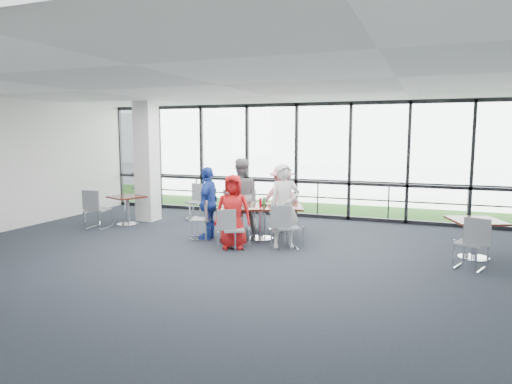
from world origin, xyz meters
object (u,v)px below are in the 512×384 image
(diner_near_right, at_px, (284,206))
(chair_main_end, at_px, (201,220))
(diner_near_left, at_px, (233,211))
(diner_far_right, at_px, (282,199))
(chair_main_fl, at_px, (240,211))
(diner_end, at_px, (208,203))
(chair_spare_lb, at_px, (197,202))
(chair_main_fr, at_px, (279,212))
(chair_spare_la, at_px, (98,210))
(chair_spare_r, at_px, (471,243))
(main_table, at_px, (261,212))
(chair_main_nl, at_px, (234,230))
(structural_column, at_px, (147,162))
(diner_far_left, at_px, (240,196))
(side_table_left, at_px, (127,201))
(chair_main_nr, at_px, (288,227))
(side_table_right, at_px, (476,226))

(diner_near_right, relative_size, chair_main_end, 1.98)
(diner_near_left, bearing_deg, chair_main_end, 139.20)
(diner_far_right, bearing_deg, chair_main_fl, 5.87)
(diner_end, distance_m, chair_spare_lb, 2.48)
(chair_main_fr, distance_m, chair_spare_la, 4.48)
(chair_main_fl, height_order, chair_spare_r, chair_main_fl)
(main_table, bearing_deg, chair_main_nl, -120.24)
(structural_column, height_order, diner_near_right, structural_column)
(diner_near_left, bearing_deg, main_table, 59.29)
(diner_far_right, xyz_separation_m, chair_spare_lb, (-2.70, 0.72, -0.33))
(diner_far_right, bearing_deg, chair_spare_lb, -21.24)
(diner_near_right, height_order, diner_far_left, diner_far_left)
(diner_near_right, height_order, chair_main_fl, diner_near_right)
(chair_main_end, height_order, chair_spare_lb, chair_spare_lb)
(side_table_left, xyz_separation_m, diner_near_right, (4.50, -0.78, 0.25))
(chair_main_nr, height_order, chair_main_end, chair_main_nr)
(diner_near_right, distance_m, chair_spare_la, 4.89)
(chair_main_end, bearing_deg, chair_main_fr, 125.49)
(diner_end, bearing_deg, chair_spare_lb, -152.08)
(chair_spare_lb, bearing_deg, chair_main_end, 137.85)
(chair_spare_lb, height_order, chair_spare_r, chair_spare_lb)
(diner_near_left, relative_size, chair_spare_la, 1.59)
(diner_near_left, height_order, chair_spare_lb, diner_near_left)
(diner_far_right, xyz_separation_m, chair_main_nr, (0.62, -1.53, -0.35))
(side_table_right, xyz_separation_m, chair_main_fl, (-5.11, 0.76, -0.15))
(diner_far_left, relative_size, chair_main_fl, 1.84)
(diner_near_left, bearing_deg, chair_spare_la, 157.01)
(main_table, xyz_separation_m, chair_main_fl, (-0.79, 0.69, -0.13))
(diner_near_right, relative_size, chair_spare_lb, 1.84)
(side_table_left, xyz_separation_m, diner_near_left, (3.53, -1.21, 0.14))
(chair_main_nr, relative_size, chair_spare_r, 0.98)
(main_table, relative_size, diner_near_right, 1.19)
(diner_end, bearing_deg, chair_main_end, -72.62)
(diner_far_right, height_order, diner_end, diner_end)
(diner_end, height_order, chair_spare_lb, diner_end)
(chair_spare_la, bearing_deg, chair_spare_r, -11.31)
(diner_near_left, distance_m, chair_main_fl, 1.74)
(side_table_left, xyz_separation_m, chair_main_nr, (4.61, -0.90, -0.17))
(side_table_left, relative_size, chair_main_fr, 1.10)
(side_table_right, distance_m, chair_spare_la, 8.49)
(diner_near_left, bearing_deg, diner_end, 131.95)
(diner_near_left, height_order, diner_far_left, diner_far_left)
(main_table, distance_m, chair_main_nr, 1.04)
(chair_main_fr, height_order, chair_spare_r, chair_main_fr)
(diner_far_left, height_order, chair_spare_lb, diner_far_left)
(diner_far_left, relative_size, diner_end, 1.09)
(structural_column, bearing_deg, chair_spare_lb, 27.26)
(diner_near_left, xyz_separation_m, diner_far_left, (-0.45, 1.45, 0.12))
(diner_near_left, relative_size, chair_spare_lb, 1.62)
(side_table_right, xyz_separation_m, chair_spare_la, (-8.48, -0.31, -0.16))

